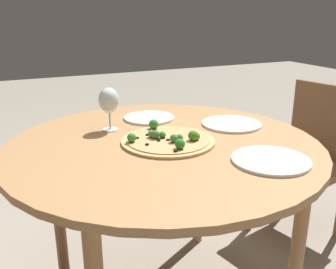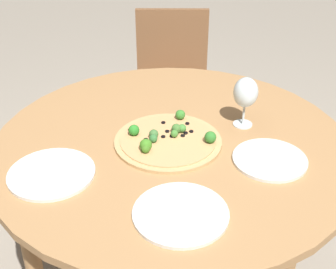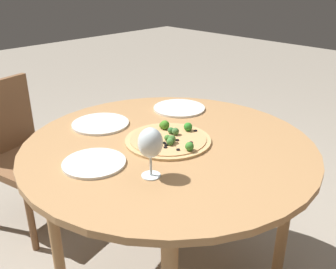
{
  "view_description": "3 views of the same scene",
  "coord_description": "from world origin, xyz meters",
  "px_view_note": "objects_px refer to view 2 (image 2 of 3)",
  "views": [
    {
      "loc": [
        0.52,
        1.18,
        1.2
      ],
      "look_at": [
        -0.01,
        0.01,
        0.77
      ],
      "focal_mm": 40.0,
      "sensor_mm": 36.0,
      "label": 1
    },
    {
      "loc": [
        -1.25,
        -0.19,
        1.54
      ],
      "look_at": [
        -0.01,
        0.01,
        0.77
      ],
      "focal_mm": 50.0,
      "sensor_mm": 36.0,
      "label": 2
    },
    {
      "loc": [
        0.93,
        -0.94,
        1.37
      ],
      "look_at": [
        -0.01,
        0.01,
        0.77
      ],
      "focal_mm": 40.0,
      "sensor_mm": 36.0,
      "label": 3
    }
  ],
  "objects_px": {
    "pizza": "(168,139)",
    "wine_glass": "(246,93)",
    "chair_2": "(172,86)",
    "plate_side": "(270,160)",
    "plate_near": "(52,173)",
    "plate_far": "(181,213)"
  },
  "relations": [
    {
      "from": "chair_2",
      "to": "pizza",
      "type": "height_order",
      "value": "chair_2"
    },
    {
      "from": "chair_2",
      "to": "plate_side",
      "type": "relative_size",
      "value": 3.71
    },
    {
      "from": "plate_near",
      "to": "pizza",
      "type": "bearing_deg",
      "value": -53.42
    },
    {
      "from": "chair_2",
      "to": "wine_glass",
      "type": "xyz_separation_m",
      "value": [
        -0.85,
        -0.37,
        0.41
      ]
    },
    {
      "from": "pizza",
      "to": "plate_near",
      "type": "height_order",
      "value": "pizza"
    },
    {
      "from": "pizza",
      "to": "plate_side",
      "type": "height_order",
      "value": "pizza"
    },
    {
      "from": "wine_glass",
      "to": "plate_side",
      "type": "relative_size",
      "value": 0.78
    },
    {
      "from": "pizza",
      "to": "wine_glass",
      "type": "distance_m",
      "value": 0.3
    },
    {
      "from": "chair_2",
      "to": "pizza",
      "type": "relative_size",
      "value": 2.42
    },
    {
      "from": "pizza",
      "to": "wine_glass",
      "type": "height_order",
      "value": "wine_glass"
    },
    {
      "from": "chair_2",
      "to": "plate_side",
      "type": "distance_m",
      "value": 1.18
    },
    {
      "from": "wine_glass",
      "to": "plate_near",
      "type": "bearing_deg",
      "value": 124.97
    },
    {
      "from": "pizza",
      "to": "plate_near",
      "type": "bearing_deg",
      "value": 126.58
    },
    {
      "from": "wine_glass",
      "to": "plate_far",
      "type": "height_order",
      "value": "wine_glass"
    },
    {
      "from": "chair_2",
      "to": "wine_glass",
      "type": "bearing_deg",
      "value": -75.04
    },
    {
      "from": "plate_near",
      "to": "plate_far",
      "type": "distance_m",
      "value": 0.4
    },
    {
      "from": "wine_glass",
      "to": "plate_far",
      "type": "relative_size",
      "value": 0.7
    },
    {
      "from": "chair_2",
      "to": "pizza",
      "type": "xyz_separation_m",
      "value": [
        -1.0,
        -0.14,
        0.3
      ]
    },
    {
      "from": "chair_2",
      "to": "plate_near",
      "type": "height_order",
      "value": "chair_2"
    },
    {
      "from": "plate_near",
      "to": "plate_far",
      "type": "relative_size",
      "value": 1.0
    },
    {
      "from": "chair_2",
      "to": "wine_glass",
      "type": "relative_size",
      "value": 4.77
    },
    {
      "from": "pizza",
      "to": "plate_far",
      "type": "height_order",
      "value": "pizza"
    }
  ]
}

